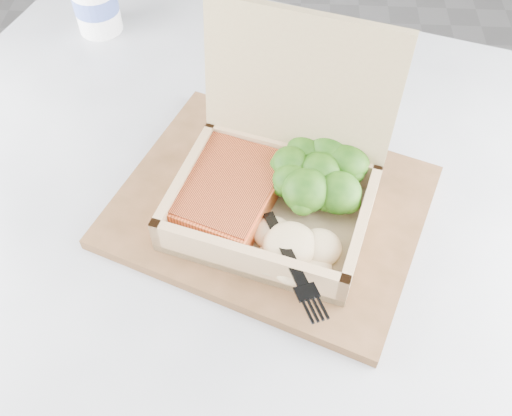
# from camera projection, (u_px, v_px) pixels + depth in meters

# --- Properties ---
(floor) EXTENTS (4.00, 4.00, 0.00)m
(floor) POSITION_uv_depth(u_px,v_px,m) (423.00, 246.00, 1.50)
(floor) COLOR #949499
(floor) RESTS_ON ground
(cafe_table) EXTENTS (1.06, 1.06, 0.75)m
(cafe_table) POSITION_uv_depth(u_px,v_px,m) (222.00, 308.00, 0.77)
(cafe_table) COLOR black
(cafe_table) RESTS_ON floor
(serving_tray) EXTENTS (0.39, 0.35, 0.01)m
(serving_tray) POSITION_uv_depth(u_px,v_px,m) (270.00, 206.00, 0.63)
(serving_tray) COLOR brown
(serving_tray) RESTS_ON cafe_table
(takeout_container) EXTENTS (0.24, 0.23, 0.19)m
(takeout_container) POSITION_uv_depth(u_px,v_px,m) (280.00, 170.00, 0.59)
(takeout_container) COLOR tan
(takeout_container) RESTS_ON serving_tray
(salmon_fillet) EXTENTS (0.14, 0.15, 0.03)m
(salmon_fillet) POSITION_uv_depth(u_px,v_px,m) (228.00, 190.00, 0.60)
(salmon_fillet) COLOR #FE6731
(salmon_fillet) RESTS_ON takeout_container
(broccoli_pile) EXTENTS (0.11, 0.11, 0.04)m
(broccoli_pile) POSITION_uv_depth(u_px,v_px,m) (319.00, 177.00, 0.60)
(broccoli_pile) COLOR #3C7018
(broccoli_pile) RESTS_ON takeout_container
(mashed_potatoes) EXTENTS (0.09, 0.08, 0.03)m
(mashed_potatoes) POSITION_uv_depth(u_px,v_px,m) (290.00, 245.00, 0.56)
(mashed_potatoes) COLOR tan
(mashed_potatoes) RESTS_ON takeout_container
(plastic_fork) EXTENTS (0.07, 0.14, 0.02)m
(plastic_fork) POSITION_uv_depth(u_px,v_px,m) (278.00, 232.00, 0.55)
(plastic_fork) COLOR black
(plastic_fork) RESTS_ON mashed_potatoes
(paper_cup) EXTENTS (0.06, 0.06, 0.08)m
(paper_cup) POSITION_uv_depth(u_px,v_px,m) (95.00, 3.00, 0.80)
(paper_cup) COLOR white
(paper_cup) RESTS_ON cafe_table
(receipt) EXTENTS (0.12, 0.16, 0.00)m
(receipt) POSITION_uv_depth(u_px,v_px,m) (320.00, 110.00, 0.73)
(receipt) COLOR white
(receipt) RESTS_ON cafe_table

